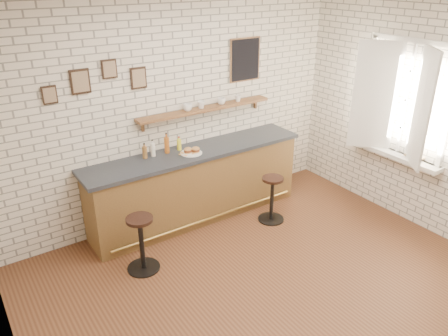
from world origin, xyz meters
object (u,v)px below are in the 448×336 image
(bitters_bottle_white, at_px, (153,149))
(bitters_bottle_amber, at_px, (167,145))
(sandwich_plate, at_px, (191,153))
(condiment_bottle_yellow, at_px, (179,144))
(bar_stool_right, at_px, (272,198))
(book_lower, at_px, (409,158))
(shelf_cup_c, at_px, (221,101))
(ciabatta_sandwich, at_px, (192,150))
(shelf_cup_d, at_px, (238,98))
(shelf_cup_a, at_px, (188,107))
(book_upper, at_px, (412,157))
(bar_counter, at_px, (197,184))
(bar_stool_left, at_px, (141,242))
(shelf_cup_b, at_px, (201,105))
(bitters_bottle_brown, at_px, (145,152))

(bitters_bottle_white, bearing_deg, bitters_bottle_amber, 0.00)
(sandwich_plate, bearing_deg, condiment_bottle_yellow, 109.74)
(bar_stool_right, height_order, book_lower, book_lower)
(shelf_cup_c, bearing_deg, bitters_bottle_amber, 96.16)
(bitters_bottle_white, bearing_deg, ciabatta_sandwich, -23.03)
(sandwich_plate, relative_size, bitters_bottle_amber, 1.02)
(shelf_cup_d, relative_size, book_lower, 0.41)
(condiment_bottle_yellow, relative_size, shelf_cup_c, 1.59)
(shelf_cup_a, relative_size, shelf_cup_c, 1.03)
(bitters_bottle_amber, distance_m, book_upper, 3.20)
(condiment_bottle_yellow, bearing_deg, book_lower, -36.24)
(shelf_cup_a, bearing_deg, shelf_cup_c, -5.47)
(bar_counter, relative_size, bar_stool_left, 4.52)
(shelf_cup_c, bearing_deg, shelf_cup_a, 92.24)
(shelf_cup_b, bearing_deg, condiment_bottle_yellow, 158.12)
(bar_stool_right, xyz_separation_m, shelf_cup_a, (-0.79, 0.85, 1.20))
(bitters_bottle_white, bearing_deg, shelf_cup_c, 3.20)
(bitters_bottle_brown, bearing_deg, bitters_bottle_amber, 0.00)
(sandwich_plate, relative_size, book_upper, 1.22)
(ciabatta_sandwich, bearing_deg, bitters_bottle_brown, 161.20)
(bar_stool_left, height_order, shelf_cup_d, shelf_cup_d)
(bar_counter, distance_m, bar_stool_left, 1.32)
(ciabatta_sandwich, distance_m, bar_stool_left, 1.39)
(bar_counter, distance_m, shelf_cup_a, 1.06)
(bar_stool_right, xyz_separation_m, shelf_cup_c, (-0.26, 0.85, 1.20))
(ciabatta_sandwich, distance_m, bitters_bottle_brown, 0.61)
(ciabatta_sandwich, distance_m, bitters_bottle_amber, 0.33)
(shelf_cup_d, xyz_separation_m, book_lower, (1.45, -1.85, -0.60))
(sandwich_plate, relative_size, book_lower, 1.23)
(ciabatta_sandwich, height_order, shelf_cup_a, shelf_cup_a)
(sandwich_plate, height_order, book_upper, sandwich_plate)
(condiment_bottle_yellow, xyz_separation_m, book_lower, (2.44, -1.79, -0.15))
(ciabatta_sandwich, bearing_deg, shelf_cup_b, 39.44)
(book_lower, bearing_deg, bar_stool_left, 178.35)
(sandwich_plate, distance_m, book_upper, 2.88)
(bar_counter, xyz_separation_m, bar_stool_right, (0.80, -0.65, -0.16))
(ciabatta_sandwich, distance_m, shelf_cup_a, 0.56)
(bar_stool_right, distance_m, shelf_cup_b, 1.58)
(condiment_bottle_yellow, bearing_deg, shelf_cup_a, 18.65)
(shelf_cup_a, bearing_deg, shelf_cup_b, -5.47)
(bitters_bottle_brown, xyz_separation_m, book_lower, (2.94, -1.79, -0.15))
(shelf_cup_a, bearing_deg, shelf_cup_d, -5.47)
(bitters_bottle_white, bearing_deg, bar_stool_right, -30.31)
(bar_counter, height_order, shelf_cup_c, shelf_cup_c)
(bitters_bottle_brown, height_order, book_upper, bitters_bottle_brown)
(condiment_bottle_yellow, xyz_separation_m, shelf_cup_a, (0.18, 0.06, 0.46))
(shelf_cup_b, relative_size, shelf_cup_d, 1.14)
(sandwich_plate, bearing_deg, bar_counter, 28.65)
(condiment_bottle_yellow, bearing_deg, sandwich_plate, -70.26)
(bitters_bottle_white, relative_size, bitters_bottle_amber, 0.82)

